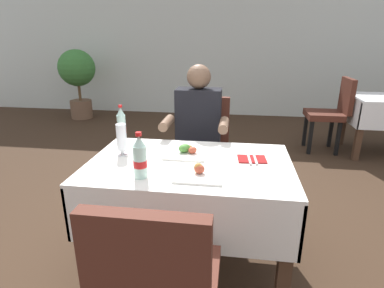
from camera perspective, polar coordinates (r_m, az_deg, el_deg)
The scene contains 14 objects.
ground_plane at distance 2.31m, azimuth -3.95°, elevation -20.13°, with size 11.00×11.00×0.00m, color #382619.
back_wall at distance 6.14m, azimuth 4.63°, elevation 19.13°, with size 11.00×0.12×2.95m, color silver.
main_dining_table at distance 1.94m, azimuth -0.42°, elevation -8.02°, with size 1.22×0.80×0.75m.
chair_far_diner_seat at distance 2.67m, azimuth 2.09°, elevation -0.74°, with size 0.44×0.50×0.97m.
chair_near_camera_side at distance 1.32m, azimuth -6.02°, elevation -24.50°, with size 0.44×0.50×0.97m.
seated_diner_far at distance 2.52m, azimuth 1.04°, elevation 1.82°, with size 0.50×0.46×1.26m.
plate_near_camera at distance 1.69m, azimuth 1.33°, elevation -5.26°, with size 0.26×0.26×0.07m.
plate_far_diner at distance 1.99m, azimuth -1.06°, elevation -1.35°, with size 0.26×0.26×0.07m.
beer_glass_left at distance 1.99m, azimuth -12.76°, elevation 0.83°, with size 0.07×0.07×0.20m.
cola_bottle_primary at distance 1.65m, azimuth -9.53°, elevation -2.59°, with size 0.07×0.07×0.25m.
cola_bottle_secondary at distance 2.24m, azimuth -12.77°, elevation 3.22°, with size 0.06×0.06×0.27m.
napkin_cutlery_set at distance 1.94m, azimuth 10.92°, elevation -2.70°, with size 0.18×0.19×0.01m.
background_chair_left at distance 4.45m, azimuth 24.21°, elevation 5.66°, with size 0.50×0.44×0.97m.
potted_plant_corner at distance 6.16m, azimuth -20.24°, elevation 11.85°, with size 0.65×0.65×1.25m.
Camera 1 is at (0.40, -1.75, 1.46)m, focal length 29.10 mm.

